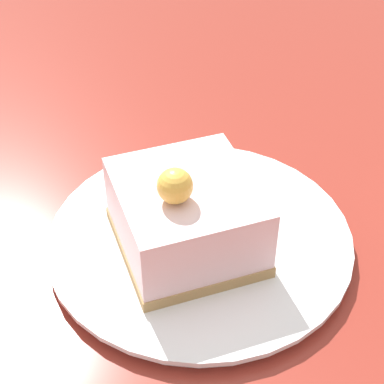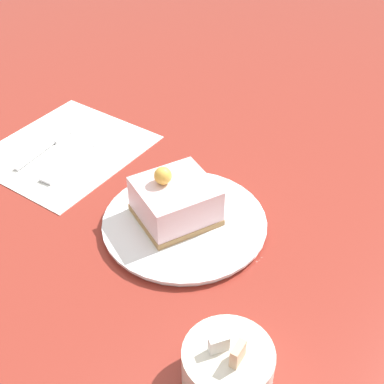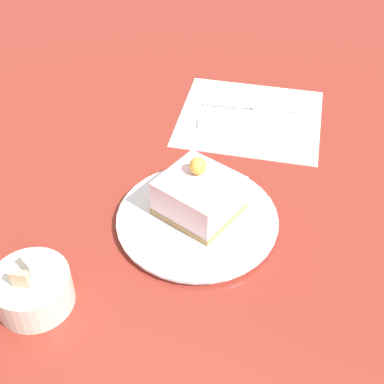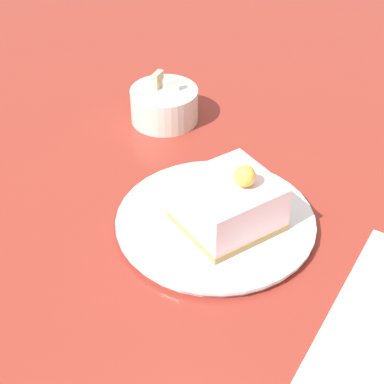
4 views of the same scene
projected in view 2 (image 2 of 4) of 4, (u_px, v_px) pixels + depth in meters
ground_plane at (189, 215)px, 0.73m from camera, size 4.00×4.00×0.00m
plate at (185, 223)px, 0.71m from camera, size 0.22×0.22×0.01m
cake_slice at (177, 202)px, 0.69m from camera, size 0.11×0.12×0.08m
napkin at (66, 149)px, 0.85m from camera, size 0.26×0.28×0.00m
fork at (73, 159)px, 0.83m from camera, size 0.07×0.16×0.00m
knife at (59, 137)px, 0.87m from camera, size 0.06×0.17×0.00m
sugar_bowl at (228, 366)px, 0.53m from camera, size 0.09×0.09×0.07m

